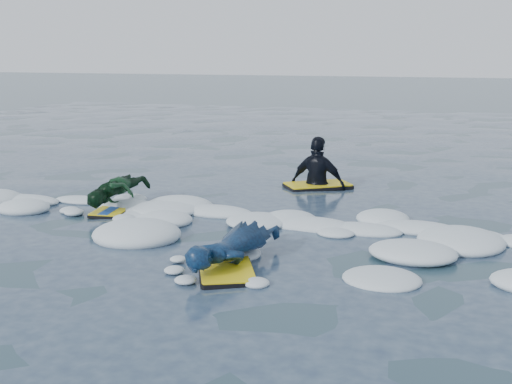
# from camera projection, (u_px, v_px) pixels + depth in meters

# --- Properties ---
(ground) EXTENTS (120.00, 120.00, 0.00)m
(ground) POSITION_uv_depth(u_px,v_px,m) (138.00, 240.00, 8.78)
(ground) COLOR #19313D
(ground) RESTS_ON ground
(foam_band) EXTENTS (12.00, 3.10, 0.30)m
(foam_band) POSITION_uv_depth(u_px,v_px,m) (171.00, 221.00, 9.74)
(foam_band) COLOR white
(foam_band) RESTS_ON ground
(prone_woman_unit) EXTENTS (1.05, 1.80, 0.45)m
(prone_woman_unit) POSITION_uv_depth(u_px,v_px,m) (232.00, 248.00, 7.62)
(prone_woman_unit) COLOR black
(prone_woman_unit) RESTS_ON ground
(prone_child_unit) EXTENTS (0.76, 1.40, 0.53)m
(prone_child_unit) POSITION_uv_depth(u_px,v_px,m) (118.00, 194.00, 10.36)
(prone_child_unit) COLOR black
(prone_child_unit) RESTS_ON ground
(waiting_rider_unit) EXTENTS (1.38, 1.25, 1.83)m
(waiting_rider_unit) POSITION_uv_depth(u_px,v_px,m) (318.00, 185.00, 12.07)
(waiting_rider_unit) COLOR black
(waiting_rider_unit) RESTS_ON ground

